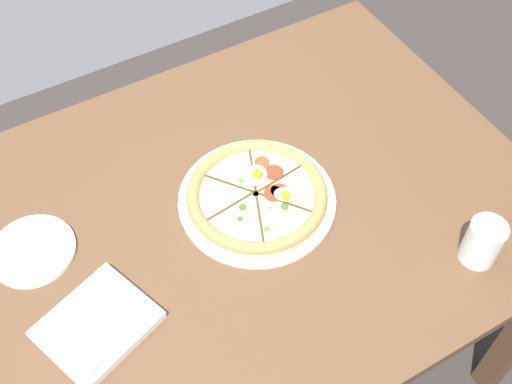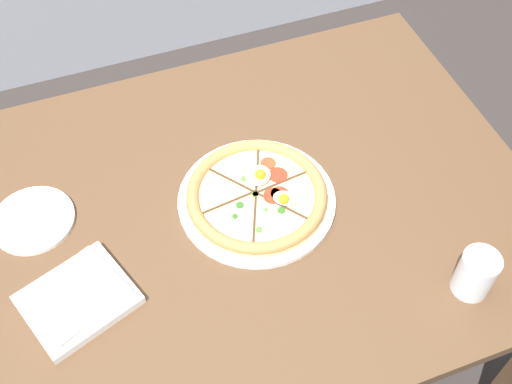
% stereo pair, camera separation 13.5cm
% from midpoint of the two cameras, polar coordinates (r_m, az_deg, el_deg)
% --- Properties ---
extents(ground_plane, '(12.00, 12.00, 0.00)m').
position_cam_midpoint_polar(ground_plane, '(2.03, 0.31, -14.48)').
color(ground_plane, '#2D2826').
extents(dining_table, '(1.32, 0.95, 0.76)m').
position_cam_midpoint_polar(dining_table, '(1.44, 0.42, -4.10)').
color(dining_table, '#513823').
rests_on(dining_table, ground_plane).
extents(pizza, '(0.34, 0.34, 0.05)m').
position_cam_midpoint_polar(pizza, '(1.36, 2.86, -0.44)').
color(pizza, white).
rests_on(pizza, dining_table).
extents(napkin_folded, '(0.24, 0.22, 0.04)m').
position_cam_midpoint_polar(napkin_folded, '(1.26, -12.64, -9.40)').
color(napkin_folded, white).
rests_on(napkin_folded, dining_table).
extents(water_glass, '(0.07, 0.07, 0.10)m').
position_cam_midpoint_polar(water_glass, '(1.31, 21.72, -7.10)').
color(water_glass, white).
rests_on(water_glass, dining_table).
extents(side_saucer, '(0.17, 0.17, 0.01)m').
position_cam_midpoint_polar(side_saucer, '(1.40, -16.63, -2.59)').
color(side_saucer, white).
rests_on(side_saucer, dining_table).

